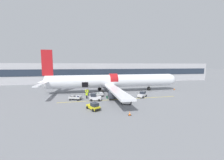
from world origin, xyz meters
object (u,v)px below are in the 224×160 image
at_px(baggage_tug_lead, 127,100).
at_px(airplane, 111,81).
at_px(suitcase_on_tarmac_upright, 107,97).
at_px(baggage_cart_queued, 76,98).
at_px(ground_crew_loader_a, 87,95).
at_px(baggage_tug_rear, 94,107).
at_px(ground_crew_supervisor, 111,93).
at_px(ground_crew_loader_b, 86,92).
at_px(ground_crew_driver, 88,92).
at_px(baggage_tug_spare, 142,95).
at_px(baggage_tug_mid, 95,98).
at_px(baggage_cart_loading, 98,95).

bearing_deg(baggage_tug_lead, airplane, 93.54).
distance_m(baggage_tug_lead, suitcase_on_tarmac_upright, 6.05).
height_order(baggage_cart_queued, ground_crew_loader_a, ground_crew_loader_a).
relative_size(baggage_tug_rear, ground_crew_supervisor, 1.98).
bearing_deg(ground_crew_loader_b, ground_crew_supervisor, -24.17).
bearing_deg(ground_crew_driver, ground_crew_loader_a, -96.82).
relative_size(baggage_tug_lead, baggage_tug_spare, 1.06).
distance_m(baggage_cart_queued, ground_crew_supervisor, 9.09).
bearing_deg(airplane, baggage_tug_mid, -121.63).
relative_size(baggage_cart_loading, ground_crew_supervisor, 2.27).
relative_size(ground_crew_supervisor, suitcase_on_tarmac_upright, 2.38).
height_order(baggage_cart_loading, ground_crew_driver, ground_crew_driver).
xyz_separation_m(airplane, baggage_cart_queued, (-10.09, -7.66, -2.79)).
relative_size(baggage_tug_lead, baggage_tug_rear, 1.01).
distance_m(airplane, baggage_tug_lead, 13.02).
distance_m(baggage_tug_lead, baggage_cart_loading, 9.03).
distance_m(airplane, ground_crew_loader_a, 10.51).
bearing_deg(baggage_tug_lead, ground_crew_loader_b, 130.56).
bearing_deg(baggage_cart_queued, ground_crew_loader_b, 62.75).
bearing_deg(baggage_tug_mid, suitcase_on_tarmac_upright, 26.44).
bearing_deg(ground_crew_supervisor, baggage_tug_mid, -142.04).
relative_size(baggage_tug_spare, ground_crew_driver, 1.72).
height_order(baggage_cart_loading, baggage_cart_queued, baggage_cart_queued).
relative_size(baggage_tug_mid, suitcase_on_tarmac_upright, 4.13).
xyz_separation_m(baggage_tug_mid, baggage_tug_spare, (12.08, 1.13, -0.11)).
relative_size(airplane, baggage_cart_loading, 11.02).
bearing_deg(ground_crew_loader_a, ground_crew_supervisor, 10.73).
bearing_deg(baggage_tug_spare, baggage_cart_loading, 166.52).
bearing_deg(airplane, ground_crew_loader_a, -137.16).
relative_size(baggage_tug_spare, baggage_cart_queued, 0.86).
bearing_deg(baggage_tug_spare, baggage_cart_queued, 178.27).
relative_size(baggage_tug_rear, baggage_cart_queued, 0.90).
relative_size(baggage_tug_rear, ground_crew_driver, 1.80).
distance_m(baggage_cart_loading, ground_crew_driver, 3.10).
height_order(airplane, baggage_tug_rear, airplane).
xyz_separation_m(baggage_tug_lead, baggage_tug_mid, (-6.51, 3.44, 0.11)).
height_order(airplane, ground_crew_loader_b, airplane).
distance_m(baggage_tug_mid, baggage_cart_loading, 3.93).
relative_size(ground_crew_loader_a, ground_crew_driver, 0.93).
xyz_separation_m(baggage_tug_lead, baggage_cart_loading, (-5.44, 7.20, -0.10)).
height_order(airplane, baggage_cart_queued, airplane).
bearing_deg(ground_crew_loader_b, baggage_tug_mid, -73.41).
height_order(baggage_tug_mid, baggage_tug_spare, baggage_tug_mid).
bearing_deg(ground_crew_loader_b, baggage_tug_lead, -49.44).
height_order(airplane, ground_crew_driver, airplane).
relative_size(baggage_tug_mid, ground_crew_loader_b, 1.71).
distance_m(baggage_tug_spare, ground_crew_supervisor, 7.94).
relative_size(baggage_tug_mid, baggage_cart_loading, 0.76).
height_order(ground_crew_loader_a, suitcase_on_tarmac_upright, ground_crew_loader_a).
bearing_deg(baggage_cart_queued, baggage_tug_rear, -65.86).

